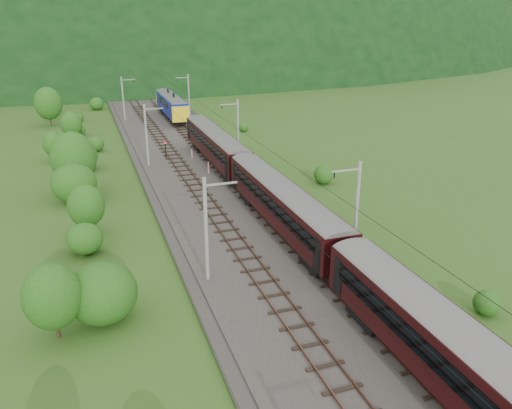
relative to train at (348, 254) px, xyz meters
name	(u,v)px	position (x,y,z in m)	size (l,w,h in m)	color
ground	(284,269)	(-2.40, 5.55, -3.59)	(600.00, 600.00, 0.00)	#35581B
railbed	(245,221)	(-2.40, 15.55, -3.44)	(14.00, 220.00, 0.30)	#38332D
track_left	(221,222)	(-4.80, 15.55, -3.22)	(2.40, 220.00, 0.27)	brown
track_right	(268,216)	(0.00, 15.55, -3.22)	(2.40, 220.00, 0.27)	brown
catenary_left	(147,134)	(-8.52, 37.55, 0.91)	(2.54, 192.28, 8.00)	gray
catenary_right	(237,127)	(3.72, 37.55, 0.91)	(2.54, 192.28, 8.00)	gray
overhead_wires	(244,152)	(-2.40, 15.55, 3.51)	(4.83, 198.00, 0.03)	black
mountain_main	(102,52)	(-2.40, 265.55, -3.59)	(504.00, 360.00, 244.00)	black
train	(348,254)	(0.00, 0.00, 0.00)	(3.04, 146.30, 5.29)	black
hazard_post_near	(192,154)	(-2.46, 39.00, -2.65)	(0.14, 0.14, 1.29)	red
hazard_post_far	(208,168)	(-2.00, 31.52, -2.58)	(0.15, 0.15, 1.43)	red
signal	(165,149)	(-5.87, 40.10, -1.91)	(0.26, 0.26, 2.36)	black
vegetation_left	(72,200)	(-18.00, 20.27, -0.96)	(12.56, 144.13, 7.05)	#2A5015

